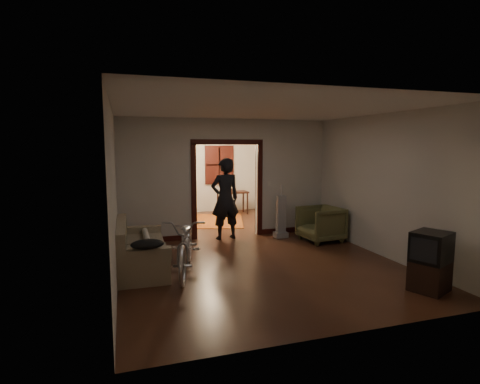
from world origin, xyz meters
name	(u,v)px	position (x,y,z in m)	size (l,w,h in m)	color
floor	(236,244)	(0.00, 0.00, 0.00)	(5.00, 8.50, 0.01)	black
ceiling	(236,116)	(0.00, 0.00, 2.80)	(5.00, 8.50, 0.01)	white
wall_back	(198,170)	(0.00, 4.25, 1.40)	(5.00, 0.02, 2.80)	beige
wall_left	(116,185)	(-2.50, 0.00, 1.40)	(0.02, 8.50, 2.80)	beige
wall_right	(336,178)	(2.50, 0.00, 1.40)	(0.02, 8.50, 2.80)	beige
partition_wall	(227,178)	(0.00, 0.75, 1.40)	(5.00, 0.14, 2.80)	beige
door_casing	(227,191)	(0.00, 0.75, 1.10)	(1.74, 0.20, 2.32)	black
far_window	(219,165)	(0.70, 4.21, 1.55)	(0.98, 0.06, 1.28)	black
chandelier	(210,139)	(0.00, 2.50, 2.35)	(0.24, 0.24, 0.24)	#FFE0A5
light_switch	(269,184)	(1.05, 0.68, 1.25)	(0.08, 0.01, 0.12)	silver
sofa	(142,245)	(-2.09, -1.15, 0.43)	(0.84, 1.86, 0.85)	#73684C
rolled_paper	(146,236)	(-1.99, -0.85, 0.53)	(0.11, 0.11, 0.87)	beige
jacket	(147,244)	(-2.04, -2.06, 0.68)	(0.50, 0.37, 0.15)	black
bicycle	(187,244)	(-1.36, -1.57, 0.50)	(0.67, 1.91, 1.00)	silver
armchair	(320,224)	(1.92, -0.34, 0.40)	(0.85, 0.88, 0.80)	brown
tv_stand	(429,275)	(2.00, -3.48, 0.23)	(0.52, 0.47, 0.47)	black
crt_tv	(431,247)	(2.00, -3.48, 0.68)	(0.52, 0.47, 0.45)	black
vacuum	(281,216)	(1.20, 0.26, 0.50)	(0.31, 0.25, 1.01)	gray
person	(225,199)	(-0.11, 0.51, 0.95)	(0.69, 0.45, 1.90)	black
oriental_rug	(215,221)	(0.15, 2.64, 0.01)	(1.61, 2.11, 0.02)	maroon
locker	(154,186)	(-1.47, 3.86, 0.95)	(0.95, 0.53, 1.90)	#28341F
globe	(153,154)	(-1.47, 3.86, 1.94)	(0.28, 0.28, 0.28)	#1E5972
desk	(233,203)	(0.96, 3.57, 0.36)	(0.96, 0.54, 0.71)	black
desk_chair	(224,202)	(0.66, 3.44, 0.43)	(0.38, 0.38, 0.86)	black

